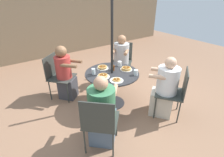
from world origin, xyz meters
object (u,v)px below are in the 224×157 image
patio_chair_south (175,90)px  coffee_cup (120,64)px  patio_chair_east (100,121)px  syrup_bottle (113,68)px  diner_west (121,62)px  pancake_plate_a (102,67)px  patio_chair_north (57,74)px  pancake_plate_b (126,69)px  diner_south (165,90)px  patio_chair_west (122,59)px  pancake_plate_c (117,80)px  diner_north (65,75)px  diner_east (102,114)px  pancake_plate_d (103,76)px  drinking_glass_a (136,73)px  drinking_glass_b (93,71)px  patio_table (112,79)px

patio_chair_south → coffee_cup: bearing=72.6°
patio_chair_east → syrup_bottle: 1.33m
diner_west → pancake_plate_a: diner_west is taller
patio_chair_north → pancake_plate_a: size_ratio=3.90×
pancake_plate_b → syrup_bottle: size_ratio=1.65×
patio_chair_south → diner_south: (-0.11, 0.15, -0.03)m
patio_chair_west → syrup_bottle: size_ratio=6.43×
pancake_plate_a → pancake_plate_c: pancake_plate_a is taller
patio_chair_north → syrup_bottle: bearing=95.7°
diner_north → coffee_cup: size_ratio=11.49×
syrup_bottle → diner_east: bearing=-133.2°
pancake_plate_a → pancake_plate_d: bearing=-121.1°
diner_south → pancake_plate_a: bearing=84.0°
patio_chair_west → pancake_plate_d: size_ratio=3.90×
patio_chair_east → pancake_plate_b: size_ratio=3.90×
patio_chair_north → pancake_plate_b: patio_chair_north is taller
patio_chair_west → drinking_glass_a: bearing=111.0°
pancake_plate_d → pancake_plate_a: bearing=58.9°
patio_chair_east → pancake_plate_d: (0.58, 0.81, 0.19)m
pancake_plate_a → drinking_glass_b: size_ratio=2.14×
patio_chair_north → drinking_glass_a: 1.66m
pancake_plate_b → pancake_plate_c: size_ratio=1.00×
pancake_plate_b → patio_chair_north: bearing=138.6°
pancake_plate_d → drinking_glass_a: drinking_glass_a is taller
diner_south → syrup_bottle: size_ratio=7.85×
syrup_bottle → drinking_glass_a: size_ratio=1.40×
patio_table → diner_west: size_ratio=0.88×
patio_table → drinking_glass_a: size_ratio=10.00×
diner_south → coffee_cup: diner_south is taller
drinking_glass_a → coffee_cup: bearing=88.8°
patio_table → pancake_plate_a: 0.33m
patio_chair_west → coffee_cup: bearing=95.5°
diner_west → diner_south: bearing=132.1°
diner_north → pancake_plate_c: bearing=75.9°
patio_chair_south → pancake_plate_b: size_ratio=3.90×
patio_chair_south → patio_chair_north: bearing=92.2°
patio_chair_north → pancake_plate_c: size_ratio=3.90×
syrup_bottle → drinking_glass_a: (0.23, -0.43, -0.00)m
patio_table → pancake_plate_c: (-0.12, -0.31, 0.16)m
coffee_cup → patio_chair_east: bearing=-137.5°
patio_chair_north → pancake_plate_d: 1.11m
pancake_plate_d → syrup_bottle: size_ratio=1.65×
pancake_plate_b → drinking_glass_a: 0.28m
diner_south → pancake_plate_b: (-0.29, 0.75, 0.21)m
patio_table → drinking_glass_b: (-0.32, 0.15, 0.20)m
patio_chair_east → diner_east: bearing=90.0°
diner_south → diner_west: diner_west is taller
patio_table → patio_chair_north: patio_chair_north is taller
patio_table → syrup_bottle: syrup_bottle is taller
diner_west → pancake_plate_b: (-0.44, -0.73, 0.19)m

